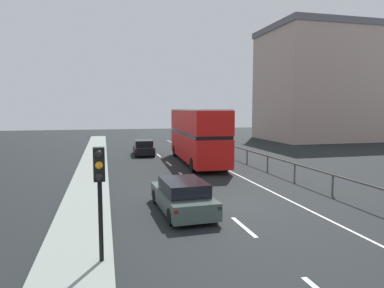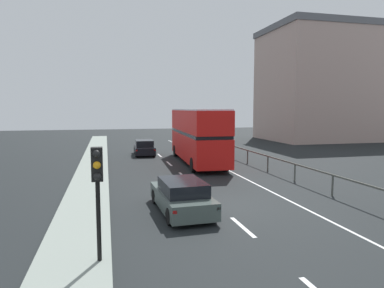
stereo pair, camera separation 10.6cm
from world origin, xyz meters
name	(u,v)px [view 2 (the right image)]	position (x,y,z in m)	size (l,w,h in m)	color
ground_plane	(217,206)	(0.00, 0.00, -0.05)	(73.01, 120.00, 0.10)	black
near_sidewalk_kerb	(83,213)	(-5.68, 0.00, 0.07)	(2.09, 80.00, 0.14)	gray
lane_paint_markings	(210,171)	(2.21, 8.31, 0.00)	(3.62, 46.00, 0.01)	silver
bridge_side_railing	(257,155)	(5.98, 9.00, 0.87)	(0.10, 42.00, 1.07)	#4D5049
distant_building_block	(334,84)	(26.03, 28.18, 7.62)	(18.98, 12.01, 15.20)	tan
double_decker_bus_red	(197,134)	(2.23, 11.90, 2.27)	(2.99, 11.14, 4.23)	red
hatchback_car_near	(182,196)	(-1.74, -0.56, 0.66)	(2.01, 4.56, 1.36)	#44514C
traffic_signal_pole	(97,177)	(-4.96, -4.88, 2.46)	(0.30, 0.42, 3.10)	black
sedan_car_ahead	(144,148)	(-1.32, 17.66, 0.67)	(1.92, 4.13, 1.40)	black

